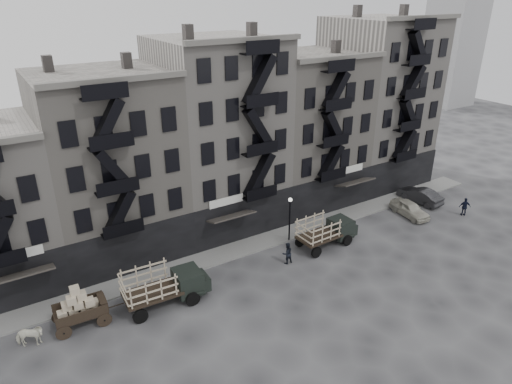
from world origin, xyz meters
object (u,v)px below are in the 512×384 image
wagon (77,304)px  policeman (465,207)px  car_far (420,195)px  pedestrian_mid (287,253)px  stake_truck_east (326,229)px  stake_truck_west (164,283)px  car_east (410,209)px  horse (30,336)px

wagon → policeman: size_ratio=1.94×
car_far → policeman: 4.59m
pedestrian_mid → policeman: policeman is taller
stake_truck_east → stake_truck_west: bearing=179.0°
stake_truck_west → car_east: size_ratio=1.41×
wagon → car_far: 34.91m
horse → car_far: 38.02m
pedestrian_mid → policeman: 20.11m
car_east → policeman: (4.67, -2.83, 0.19)m
wagon → policeman: (36.14, -3.42, -0.78)m
horse → pedestrian_mid: (19.29, -0.77, 0.16)m
stake_truck_east → horse: bearing=177.6°
horse → car_east: size_ratio=0.41×
wagon → policeman: wagon is taller
horse → wagon: 3.28m
stake_truck_east → pedestrian_mid: 4.62m
wagon → car_far: (34.88, 1.00, -0.93)m
horse → policeman: policeman is taller
horse → car_far: car_far is taller
horse → pedestrian_mid: size_ratio=0.98×
wagon → car_east: bearing=1.4°
car_far → stake_truck_west: bearing=-0.6°
wagon → stake_truck_west: bearing=-5.9°
horse → stake_truck_east: bearing=-68.3°
stake_truck_west → stake_truck_east: size_ratio=1.06×
pedestrian_mid → policeman: size_ratio=0.99×
car_east → policeman: size_ratio=2.34×
car_far → horse: bearing=-2.1°
stake_truck_west → pedestrian_mid: (10.50, -0.31, -0.81)m
car_far → pedestrian_mid: pedestrian_mid is taller
car_far → wagon: bearing=-2.5°
horse → stake_truck_west: bearing=-70.8°
horse → stake_truck_west: size_ratio=0.29×
horse → policeman: bearing=-72.2°
horse → pedestrian_mid: bearing=-70.0°
policeman → car_far: bearing=-37.1°
stake_truck_east → pedestrian_mid: stake_truck_east is taller
car_east → policeman: policeman is taller
car_far → policeman: policeman is taller
horse → pedestrian_mid: pedestrian_mid is taller
car_far → pedestrian_mid: (-18.71, -2.13, 0.14)m
wagon → stake_truck_west: (5.67, -0.83, 0.02)m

